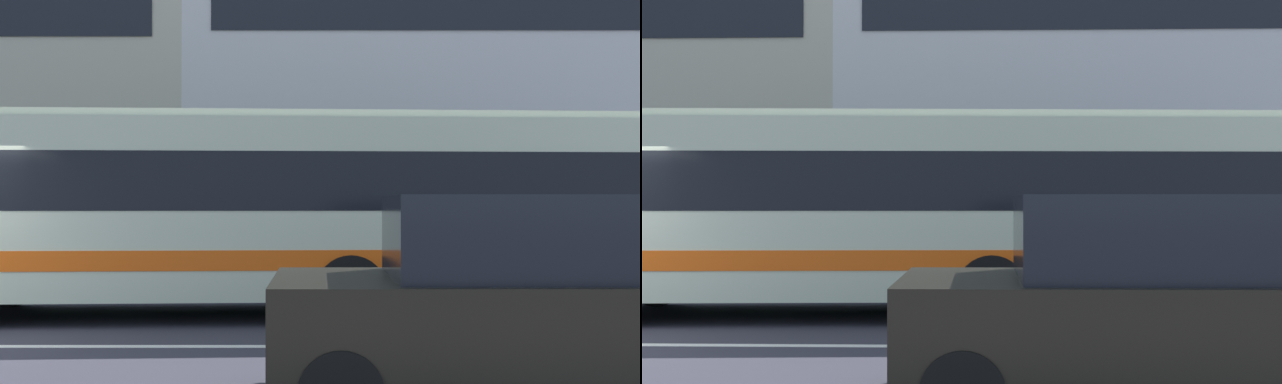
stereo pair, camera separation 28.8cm
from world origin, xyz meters
TOP-DOWN VIEW (x-y plane):
  - hedge_row_far at (1.13, 6.52)m, footprint 16.24×1.10m
  - apartment_block_right at (11.51, 15.74)m, footprint 19.99×9.48m
  - transit_bus at (4.92, 2.57)m, footprint 11.63×3.08m
  - sedan_oncoming at (7.08, -2.57)m, footprint 4.52×1.96m

SIDE VIEW (x-z plane):
  - hedge_row_far at x=1.13m, z-range 0.00..1.17m
  - sedan_oncoming at x=7.08m, z-range -0.05..1.73m
  - transit_bus at x=4.92m, z-range 0.16..3.21m
  - apartment_block_right at x=11.51m, z-range 0.00..13.37m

